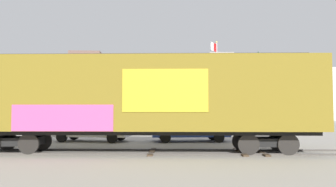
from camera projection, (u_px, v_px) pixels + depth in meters
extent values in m
plane|color=gray|center=(159.00, 152.00, 14.84)|extent=(260.00, 260.00, 0.00)
cube|color=#4C4742|center=(138.00, 154.00, 14.08)|extent=(59.85, 4.40, 0.08)
cube|color=#4C4742|center=(141.00, 150.00, 15.52)|extent=(59.85, 4.40, 0.08)
cube|color=#423323|center=(261.00, 152.00, 14.67)|extent=(0.42, 2.51, 0.07)
cube|color=#423323|center=(240.00, 152.00, 14.69)|extent=(0.42, 2.51, 0.07)
cube|color=#423323|center=(152.00, 152.00, 14.79)|extent=(0.42, 2.51, 0.07)
cube|color=olive|center=(140.00, 94.00, 14.93)|extent=(16.32, 4.10, 3.25)
cube|color=#2D2823|center=(140.00, 57.00, 15.02)|extent=(15.33, 1.50, 0.24)
cube|color=gold|center=(165.00, 90.00, 13.42)|extent=(3.55, 0.28, 1.79)
cube|color=#CC4C8C|center=(62.00, 118.00, 13.46)|extent=(4.24, 0.33, 1.10)
cube|color=black|center=(140.00, 132.00, 14.85)|extent=(15.90, 2.75, 0.20)
cube|color=black|center=(17.00, 141.00, 14.96)|extent=(2.19, 1.48, 0.36)
cylinder|color=black|center=(7.00, 141.00, 15.70)|extent=(0.93, 0.19, 0.92)
cylinder|color=black|center=(29.00, 144.00, 14.22)|extent=(0.93, 0.19, 0.92)
cylinder|color=black|center=(42.00, 141.00, 15.66)|extent=(0.93, 0.19, 0.92)
cube|color=black|center=(264.00, 142.00, 14.69)|extent=(2.19, 1.48, 0.36)
cylinder|color=black|center=(249.00, 144.00, 13.99)|extent=(0.93, 0.19, 0.92)
cylinder|color=black|center=(242.00, 141.00, 15.42)|extent=(0.93, 0.19, 0.92)
cylinder|color=black|center=(288.00, 144.00, 13.94)|extent=(0.93, 0.19, 0.92)
cylinder|color=black|center=(278.00, 141.00, 15.38)|extent=(0.93, 0.19, 0.92)
cylinder|color=silver|center=(217.00, 87.00, 29.22)|extent=(0.12, 0.12, 7.99)
sphere|color=#D8CC66|center=(217.00, 42.00, 29.42)|extent=(0.18, 0.18, 0.18)
cube|color=red|center=(214.00, 47.00, 28.84)|extent=(0.71, 0.99, 0.73)
cube|color=white|center=(212.00, 46.00, 28.60)|extent=(0.38, 0.51, 0.73)
cube|color=silver|center=(154.00, 97.00, 74.13)|extent=(127.88, 29.95, 9.99)
cube|color=brown|center=(86.00, 61.00, 64.87)|extent=(6.11, 3.79, 3.50)
cube|color=brown|center=(287.00, 64.00, 66.77)|extent=(5.42, 4.89, 2.94)
cube|color=#9E9384|center=(220.00, 62.00, 66.13)|extent=(4.95, 4.85, 3.31)
cone|color=#193D23|center=(274.00, 62.00, 66.65)|extent=(1.76, 1.76, 3.51)
cone|color=#193D23|center=(317.00, 61.00, 64.79)|extent=(1.62, 1.62, 3.25)
cone|color=#193D23|center=(258.00, 60.00, 64.91)|extent=(1.91, 1.91, 3.82)
cone|color=#193D23|center=(161.00, 64.00, 69.59)|extent=(1.73, 1.73, 3.45)
cube|color=silver|center=(92.00, 130.00, 20.11)|extent=(4.90, 2.66, 0.77)
cube|color=#2D333D|center=(87.00, 118.00, 20.19)|extent=(2.25, 1.95, 0.66)
cylinder|color=black|center=(121.00, 135.00, 20.67)|extent=(0.67, 0.34, 0.64)
cylinder|color=black|center=(112.00, 138.00, 19.02)|extent=(0.67, 0.34, 0.64)
cylinder|color=black|center=(74.00, 135.00, 21.15)|extent=(0.67, 0.34, 0.64)
cylinder|color=black|center=(62.00, 137.00, 19.50)|extent=(0.67, 0.34, 0.64)
cube|color=navy|center=(190.00, 130.00, 20.07)|extent=(4.74, 1.99, 0.75)
cube|color=#2D333D|center=(185.00, 118.00, 20.08)|extent=(2.04, 1.72, 0.75)
cylinder|color=black|center=(212.00, 135.00, 21.04)|extent=(0.65, 0.24, 0.64)
cylinder|color=black|center=(219.00, 137.00, 19.30)|extent=(0.65, 0.24, 0.64)
cylinder|color=black|center=(163.00, 135.00, 20.79)|extent=(0.65, 0.24, 0.64)
cylinder|color=black|center=(165.00, 138.00, 19.05)|extent=(0.65, 0.24, 0.64)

